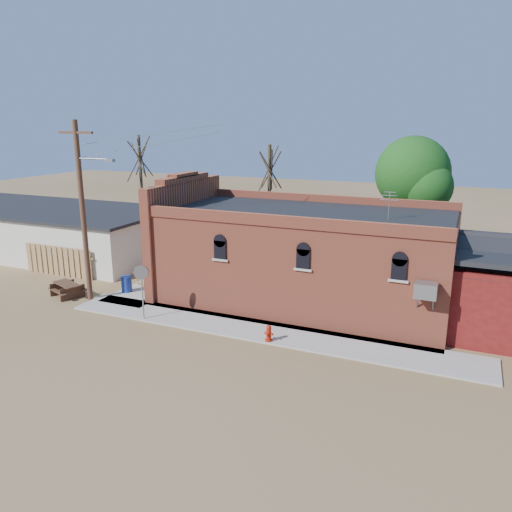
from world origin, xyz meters
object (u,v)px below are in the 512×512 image
at_px(brick_bar, 299,256).
at_px(stop_sign, 142,277).
at_px(fire_hydrant, 269,333).
at_px(trash_barrel, 127,284).
at_px(picnic_table, 67,288).
at_px(utility_pole, 83,208).

xyz_separation_m(brick_bar, stop_sign, (-5.66, -5.49, -0.28)).
relative_size(fire_hydrant, trash_barrel, 0.82).
relative_size(fire_hydrant, stop_sign, 0.27).
height_order(brick_bar, picnic_table, brick_bar).
distance_m(stop_sign, picnic_table, 5.96).
xyz_separation_m(stop_sign, trash_barrel, (-3.12, 2.82, -1.56)).
bearing_deg(picnic_table, trash_barrel, 55.14).
relative_size(trash_barrel, picnic_table, 0.41).
relative_size(brick_bar, utility_pole, 1.82).
relative_size(brick_bar, stop_sign, 6.36).
bearing_deg(brick_bar, trash_barrel, -163.06).
xyz_separation_m(utility_pole, picnic_table, (-1.50, -0.07, -4.30)).
distance_m(brick_bar, stop_sign, 7.89).
bearing_deg(fire_hydrant, utility_pole, -168.64).
xyz_separation_m(fire_hydrant, stop_sign, (-6.23, 0.00, 1.64)).
bearing_deg(fire_hydrant, stop_sign, -162.05).
bearing_deg(stop_sign, trash_barrel, 128.68).
bearing_deg(brick_bar, stop_sign, -135.83).
distance_m(fire_hydrant, trash_barrel, 9.77).
bearing_deg(trash_barrel, picnic_table, -146.11).
height_order(stop_sign, trash_barrel, stop_sign).
distance_m(brick_bar, utility_pole, 10.96).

